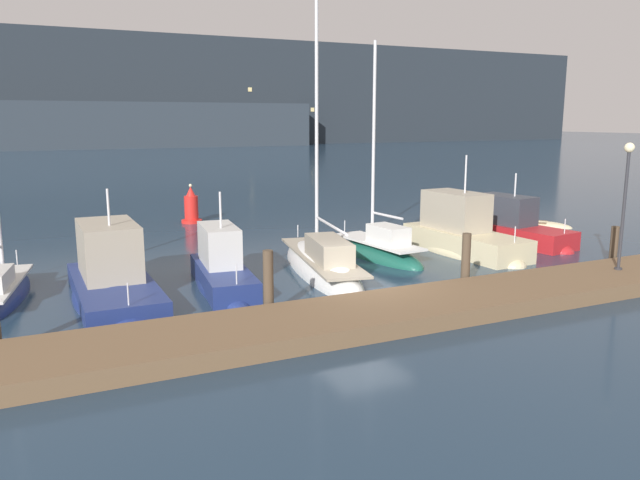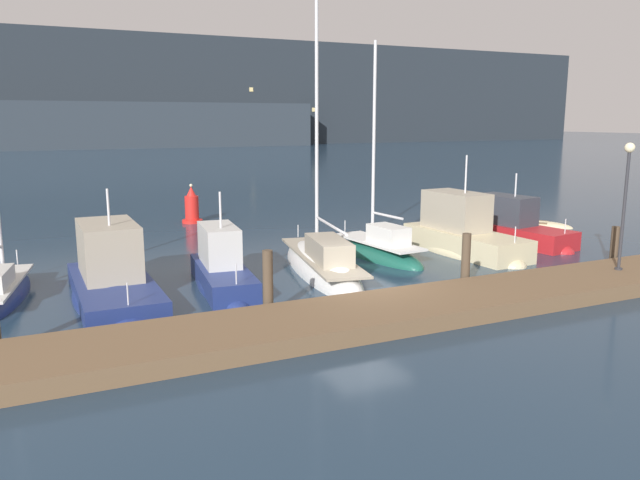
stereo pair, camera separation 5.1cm
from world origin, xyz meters
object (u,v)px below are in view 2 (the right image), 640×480
Objects in this scene: sailboat_berth_4 at (322,269)px; motorboat_berth_6 at (463,241)px; motorboat_berth_2 at (113,285)px; motorboat_berth_7 at (513,235)px; rowboat_adrift at (541,226)px; dock_lamppost at (626,186)px; motorboat_berth_3 at (222,276)px; channel_buoy at (192,208)px; sailboat_berth_5 at (379,253)px; sailboat_berth_1 at (2,296)px.

motorboat_berth_6 is at bearing 5.12° from sailboat_berth_4.
motorboat_berth_2 is at bearing -178.60° from sailboat_berth_4.
motorboat_berth_7 is 4.96m from rowboat_adrift.
motorboat_berth_3 is at bearing 157.14° from dock_lamppost.
motorboat_berth_6 is 3.16× the size of channel_buoy.
motorboat_berth_2 reaches higher than motorboat_berth_3.
rowboat_adrift is (11.02, 2.69, -0.17)m from sailboat_berth_5.
sailboat_berth_1 is at bearing -173.19° from rowboat_adrift.
sailboat_berth_1 is at bearing -126.67° from channel_buoy.
motorboat_berth_6 is 3.35m from motorboat_berth_7.
channel_buoy is (-11.39, 11.23, 0.42)m from motorboat_berth_7.
sailboat_berth_4 reaches higher than dock_lamppost.
sailboat_berth_1 is 0.92× the size of sailboat_berth_5.
sailboat_berth_5 is (6.77, 1.62, -0.18)m from motorboat_berth_3.
motorboat_berth_3 is 13.69m from motorboat_berth_7.
motorboat_berth_2 is 16.39m from dock_lamppost.
sailboat_berth_1 is 6.54m from motorboat_berth_3.
motorboat_berth_7 is at bearing 76.28° from dock_lamppost.
motorboat_berth_7 reaches higher than rowboat_adrift.
motorboat_berth_2 reaches higher than motorboat_berth_7.
dock_lamppost is at bearing -122.05° from rowboat_adrift.
motorboat_berth_2 is at bearing 160.95° from dock_lamppost.
motorboat_berth_7 is (13.58, 1.71, -0.01)m from motorboat_berth_3.
sailboat_berth_5 reaches higher than dock_lamppost.
dock_lamppost is (-1.65, -6.75, 2.86)m from motorboat_berth_7.
channel_buoy is (-1.53, 12.54, 0.64)m from sailboat_berth_4.
channel_buoy is at bearing 112.02° from sailboat_berth_5.
sailboat_berth_5 reaches higher than channel_buoy.
dock_lamppost reaches higher than motorboat_berth_2.
sailboat_berth_1 is 1.20× the size of motorboat_berth_2.
rowboat_adrift is (4.21, 2.60, -0.34)m from motorboat_berth_7.
channel_buoy is 17.84m from rowboat_adrift.
sailboat_berth_1 is 16.71m from motorboat_berth_6.
sailboat_berth_5 reaches higher than sailboat_berth_1.
motorboat_berth_3 is at bearing -99.62° from channel_buoy.
channel_buoy is (8.58, 11.52, 0.64)m from sailboat_berth_1.
motorboat_berth_3 reaches higher than channel_buoy.
motorboat_berth_6 is (3.54, -0.62, 0.28)m from sailboat_berth_5.
channel_buoy is at bearing 124.21° from motorboat_berth_6.
sailboat_berth_1 is at bearing -179.16° from sailboat_berth_5.
rowboat_adrift is (7.48, 3.32, -0.45)m from motorboat_berth_6.
motorboat_berth_2 is 16.97m from motorboat_berth_7.
motorboat_berth_6 reaches higher than motorboat_berth_7.
dock_lamppost reaches higher than rowboat_adrift.
sailboat_berth_4 reaches higher than sailboat_berth_5.
sailboat_berth_5 is 8.95m from dock_lamppost.
motorboat_berth_2 is 0.76× the size of sailboat_berth_5.
motorboat_berth_2 is at bearing -113.47° from channel_buoy.
sailboat_berth_1 is 3.96× the size of channel_buoy.
sailboat_berth_1 is at bearing 160.57° from dock_lamppost.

